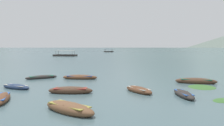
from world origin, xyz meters
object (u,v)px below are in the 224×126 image
at_px(rowboat_0, 196,81).
at_px(rowboat_8, 42,77).
at_px(ferry_1, 65,55).
at_px(ferry_0, 109,51).
at_px(rowboat_1, 184,94).
at_px(rowboat_2, 71,91).
at_px(rowboat_3, 69,108).
at_px(rowboat_6, 139,90).
at_px(rowboat_5, 80,77).
at_px(rowboat_7, 16,87).
at_px(rowboat_4, 2,99).

xyz_separation_m(rowboat_0, rowboat_8, (-18.40, 3.46, -0.07)).
bearing_deg(ferry_1, ferry_0, 77.24).
relative_size(rowboat_1, rowboat_2, 0.94).
xyz_separation_m(rowboat_1, rowboat_3, (-8.45, -4.53, 0.05)).
relative_size(rowboat_0, rowboat_6, 1.32).
bearing_deg(rowboat_8, rowboat_3, -65.85).
relative_size(rowboat_3, rowboat_8, 1.06).
distance_m(rowboat_5, rowboat_6, 10.54).
height_order(rowboat_5, ferry_0, ferry_0).
relative_size(rowboat_0, rowboat_5, 1.03).
height_order(rowboat_2, rowboat_5, rowboat_2).
bearing_deg(rowboat_7, ferry_0, 88.30).
xyz_separation_m(rowboat_4, rowboat_5, (3.98, 11.73, 0.01)).
bearing_deg(rowboat_5, rowboat_6, -51.36).
xyz_separation_m(rowboat_1, rowboat_6, (-3.49, 1.69, 0.01)).
height_order(rowboat_2, ferry_0, ferry_0).
distance_m(rowboat_5, rowboat_8, 4.97).
xyz_separation_m(rowboat_0, rowboat_6, (-6.86, -5.02, -0.04)).
xyz_separation_m(rowboat_2, rowboat_5, (-0.56, 8.73, -0.02)).
distance_m(rowboat_5, rowboat_7, 8.42).
bearing_deg(rowboat_4, rowboat_8, 94.68).
relative_size(rowboat_2, rowboat_5, 0.87).
bearing_deg(rowboat_4, rowboat_7, 103.27).
relative_size(rowboat_7, rowboat_8, 0.92).
height_order(rowboat_7, rowboat_8, rowboat_7).
bearing_deg(ferry_0, rowboat_8, -91.69).
bearing_deg(rowboat_7, rowboat_1, -12.17).
height_order(rowboat_0, rowboat_4, rowboat_0).
bearing_deg(rowboat_6, rowboat_7, 172.25).
distance_m(rowboat_3, rowboat_6, 7.95).
relative_size(rowboat_1, rowboat_4, 0.88).
bearing_deg(rowboat_6, rowboat_1, -25.82).
distance_m(rowboat_2, rowboat_6, 6.04).
xyz_separation_m(rowboat_1, rowboat_5, (-10.08, 9.93, 0.02)).
bearing_deg(rowboat_2, ferry_1, 102.97).
distance_m(rowboat_1, rowboat_5, 14.15).
distance_m(rowboat_2, rowboat_3, 5.82).
bearing_deg(rowboat_0, rowboat_2, -156.83).
bearing_deg(ferry_1, rowboat_0, -66.87).
height_order(rowboat_0, rowboat_3, rowboat_3).
height_order(rowboat_4, rowboat_8, rowboat_4).
bearing_deg(rowboat_3, rowboat_1, 28.18).
distance_m(rowboat_2, rowboat_7, 6.11).
distance_m(rowboat_2, ferry_0, 150.10).
bearing_deg(rowboat_5, rowboat_0, -13.45).
height_order(rowboat_2, rowboat_6, rowboat_2).
relative_size(rowboat_1, ferry_0, 0.49).
xyz_separation_m(ferry_0, ferry_1, (-16.47, -72.70, -0.00)).
bearing_deg(ferry_0, rowboat_7, -91.70).
distance_m(rowboat_4, ferry_1, 81.48).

